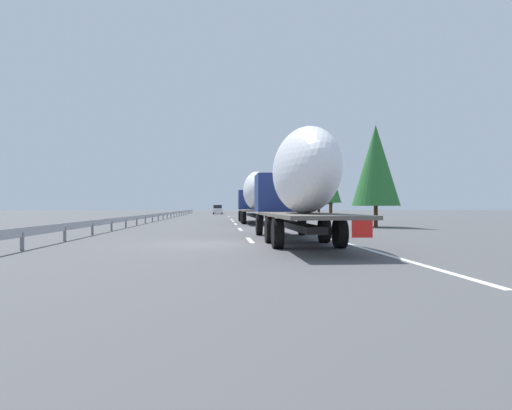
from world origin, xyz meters
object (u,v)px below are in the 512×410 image
object	(u,v)px
car_white_van	(218,209)
road_sign	(263,203)
truck_trailing	(298,182)
truck_lead	(255,195)
car_yellow_coupe	(218,209)

from	to	relation	value
car_white_van	road_sign	xyz separation A→B (m)	(-23.86, -6.67, 1.14)
truck_trailing	car_white_van	bearing A→B (deg)	2.86
truck_lead	road_sign	bearing A→B (deg)	-6.88
truck_lead	road_sign	size ratio (longest dim) A/B	4.81
truck_lead	car_white_van	size ratio (longest dim) A/B	3.02
truck_trailing	road_sign	bearing A→B (deg)	-3.73
truck_lead	car_white_van	bearing A→B (deg)	4.12
car_yellow_coupe	car_white_van	bearing A→B (deg)	179.53
car_white_van	car_yellow_coupe	distance (m)	13.28
truck_trailing	car_white_van	xyz separation A→B (m)	(71.47, 3.57, -1.52)
truck_trailing	car_yellow_coupe	world-z (taller)	truck_trailing
truck_lead	car_yellow_coupe	world-z (taller)	truck_lead
car_white_van	car_yellow_coupe	size ratio (longest dim) A/B	1.15
truck_lead	road_sign	world-z (taller)	truck_lead
truck_lead	truck_trailing	world-z (taller)	truck_lead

